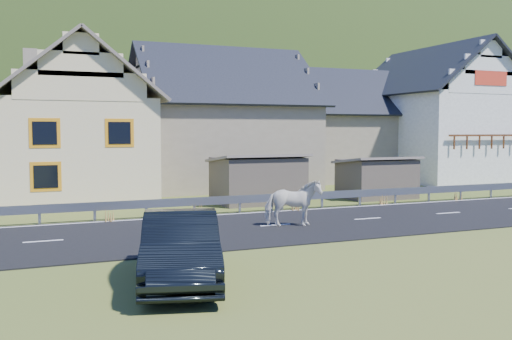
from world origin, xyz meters
name	(u,v)px	position (x,y,z in m)	size (l,w,h in m)	color
ground	(368,220)	(0.00, 0.00, 0.00)	(160.00, 160.00, 0.00)	#394F18
road	(368,219)	(0.00, 0.00, 0.02)	(60.00, 7.00, 0.04)	black
lane_markings	(368,219)	(0.00, 0.00, 0.04)	(60.00, 6.60, 0.01)	silver
guardrail	(322,196)	(0.00, 3.68, 0.56)	(28.10, 0.09, 0.75)	#93969B
shed_left	(258,180)	(-2.00, 6.50, 1.10)	(4.30, 3.30, 2.40)	brown
shed_right	(377,179)	(4.50, 6.00, 1.00)	(3.80, 2.90, 2.20)	brown
house_cream	(74,114)	(-10.00, 12.00, 4.36)	(7.80, 9.80, 8.30)	beige
house_stone_a	(220,112)	(-1.00, 15.00, 4.63)	(10.80, 9.80, 8.90)	gray
house_stone_b	(342,120)	(9.00, 17.00, 4.24)	(9.80, 8.80, 8.10)	gray
house_white	(437,109)	(15.00, 14.00, 5.06)	(8.80, 10.80, 9.70)	white
mountain	(79,200)	(5.00, 180.00, -20.00)	(440.00, 280.00, 260.00)	black
horse	(293,203)	(-3.50, -0.45, 0.89)	(2.01, 0.92, 1.70)	white
car	(181,248)	(-9.21, -6.18, 0.80)	(1.70, 4.88, 1.61)	black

